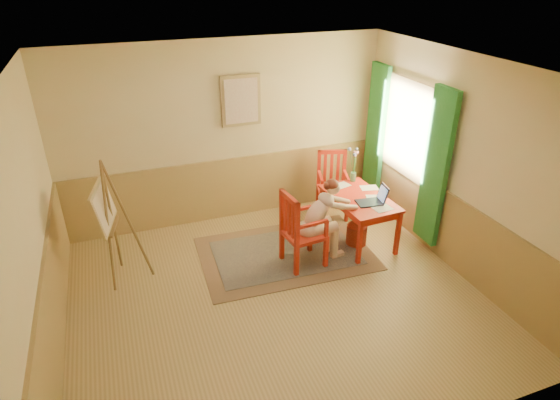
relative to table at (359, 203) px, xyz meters
name	(u,v)px	position (x,y,z in m)	size (l,w,h in m)	color
room	(276,197)	(-1.58, -0.84, 0.77)	(5.04, 4.54, 2.84)	tan
wainscot	(256,231)	(-1.58, -0.04, -0.13)	(5.00, 4.50, 1.00)	tan
window	(405,143)	(0.84, 0.26, 0.71)	(0.12, 2.01, 2.20)	white
wall_portrait	(241,101)	(-1.33, 1.37, 1.27)	(0.60, 0.05, 0.76)	#A08551
rug	(286,253)	(-1.13, 0.02, -0.62)	(2.47, 1.71, 0.02)	#8C7251
table	(359,203)	(0.00, 0.00, 0.00)	(0.78, 1.24, 0.72)	red
chair_left	(300,230)	(-1.04, -0.29, -0.08)	(0.55, 0.53, 1.10)	red
chair_back	(332,184)	(0.01, 0.88, -0.10)	(0.59, 0.60, 1.06)	red
figure	(321,217)	(-0.72, -0.25, 0.03)	(0.90, 0.42, 1.19)	beige
laptop	(374,200)	(0.09, -0.22, 0.14)	(0.44, 0.30, 0.25)	#1E2338
papers	(367,194)	(0.14, 0.04, 0.09)	(0.64, 1.08, 0.00)	white
vase	(354,166)	(0.17, 0.54, 0.33)	(0.19, 0.26, 0.53)	#3F724C
wastebasket	(357,235)	(-0.06, -0.10, -0.47)	(0.30, 0.30, 0.32)	#AB3623
easel	(107,211)	(-3.40, 0.27, 0.37)	(0.62, 0.75, 1.68)	brown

